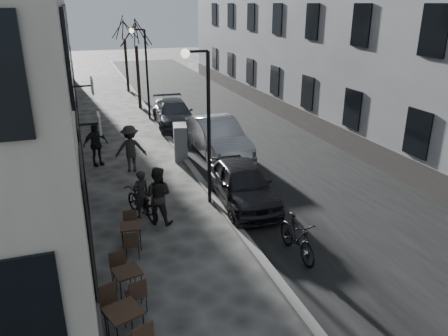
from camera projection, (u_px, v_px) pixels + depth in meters
ground at (289, 311)px, 9.59m from camera, size 120.00×120.00×0.00m
road at (223, 122)px, 24.92m from camera, size 7.30×60.00×0.00m
kerb at (160, 126)px, 23.80m from camera, size 0.25×60.00×0.12m
streetlamp_near at (203, 111)px, 13.73m from camera, size 0.90×0.28×5.09m
streetlamp_far at (143, 64)px, 24.36m from camera, size 0.90×0.28×5.09m
tree_near at (135, 33)px, 26.51m from camera, size 2.40×2.40×5.70m
tree_far at (124, 28)px, 31.82m from camera, size 2.40×2.40×5.70m
bistro_set_a at (124, 323)px, 8.53m from camera, size 0.96×1.65×0.94m
bistro_set_b at (128, 281)px, 9.90m from camera, size 0.69×1.48×0.85m
bistro_set_c at (131, 234)px, 11.96m from camera, size 0.61×1.41×0.81m
utility_cabinet at (180, 142)px, 18.77m from camera, size 0.73×1.09×1.51m
bicycle at (142, 203)px, 13.69m from camera, size 1.25×1.92×0.95m
cyclist_rider at (141, 194)px, 13.58m from camera, size 0.66×0.55×1.56m
pedestrian_near at (158, 196)px, 13.16m from camera, size 1.11×1.03×1.83m
pedestrian_mid at (131, 149)px, 17.28m from camera, size 1.28×0.80×1.90m
pedestrian_far at (96, 144)px, 17.93m from camera, size 1.16×0.81×1.82m
car_near at (242, 184)px, 14.54m from camera, size 1.93×4.29×1.43m
car_mid at (217, 137)px, 19.24m from camera, size 1.81×4.99×1.64m
car_far at (174, 114)px, 23.82m from camera, size 2.25×4.91×1.39m
moped at (297, 237)px, 11.52m from camera, size 0.55×1.87×1.12m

